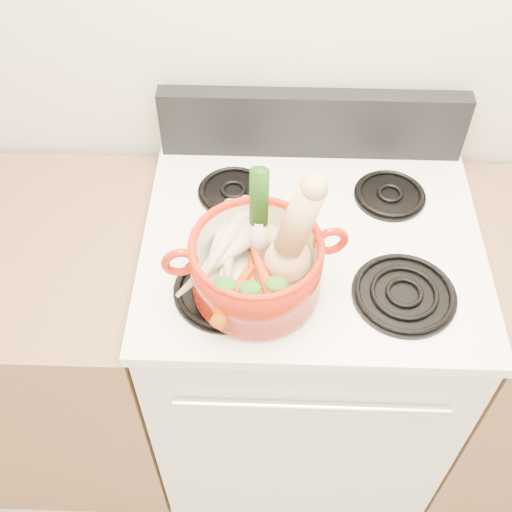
{
  "coord_description": "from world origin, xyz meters",
  "views": [
    {
      "loc": [
        -0.1,
        0.42,
        2.05
      ],
      "look_at": [
        -0.12,
        1.22,
        1.09
      ],
      "focal_mm": 45.0,
      "sensor_mm": 36.0,
      "label": 1
    }
  ],
  "objects_px": {
    "dutch_oven": "(256,266)",
    "squash": "(290,233)",
    "stove_body": "(301,350)",
    "leek": "(259,216)"
  },
  "relations": [
    {
      "from": "dutch_oven",
      "to": "squash",
      "type": "height_order",
      "value": "squash"
    },
    {
      "from": "stove_body",
      "to": "dutch_oven",
      "type": "bearing_deg",
      "value": -128.41
    },
    {
      "from": "dutch_oven",
      "to": "stove_body",
      "type": "bearing_deg",
      "value": 39.26
    },
    {
      "from": "stove_body",
      "to": "dutch_oven",
      "type": "xyz_separation_m",
      "value": [
        -0.12,
        -0.16,
        0.57
      ]
    },
    {
      "from": "stove_body",
      "to": "dutch_oven",
      "type": "relative_size",
      "value": 3.41
    },
    {
      "from": "stove_body",
      "to": "dutch_oven",
      "type": "distance_m",
      "value": 0.61
    },
    {
      "from": "leek",
      "to": "stove_body",
      "type": "bearing_deg",
      "value": 47.51
    },
    {
      "from": "stove_body",
      "to": "squash",
      "type": "xyz_separation_m",
      "value": [
        -0.06,
        -0.14,
        0.66
      ]
    },
    {
      "from": "dutch_oven",
      "to": "squash",
      "type": "bearing_deg",
      "value": 1.39
    },
    {
      "from": "stove_body",
      "to": "leek",
      "type": "xyz_separation_m",
      "value": [
        -0.12,
        -0.1,
        0.66
      ]
    }
  ]
}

